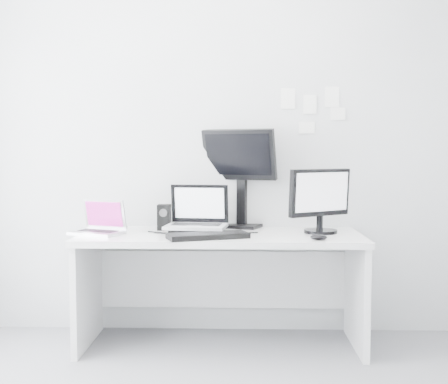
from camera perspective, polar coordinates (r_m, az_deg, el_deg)
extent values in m
plane|color=silver|center=(4.00, -0.13, 5.38)|extent=(3.60, 0.00, 3.60)
cube|color=white|center=(3.76, -0.30, -9.69)|extent=(1.80, 0.70, 0.73)
cube|color=silver|center=(3.74, -12.54, -2.36)|extent=(0.37, 0.33, 0.23)
cube|color=black|center=(3.88, -5.96, -2.51)|extent=(0.10, 0.10, 0.17)
cube|color=#AAADB1|center=(3.71, -2.79, -1.64)|extent=(0.41, 0.34, 0.32)
cube|color=black|center=(3.96, 1.62, 1.47)|extent=(0.55, 0.36, 0.70)
cube|color=black|center=(3.75, 9.59, -0.77)|extent=(0.51, 0.44, 0.43)
cube|color=black|center=(3.49, -1.61, -4.36)|extent=(0.52, 0.33, 0.03)
ellipsoid|color=black|center=(3.47, 9.36, -4.45)|extent=(0.11, 0.09, 0.03)
cube|color=white|center=(4.02, 6.37, 9.20)|extent=(0.10, 0.00, 0.14)
cube|color=white|center=(4.03, 8.52, 8.60)|extent=(0.09, 0.00, 0.13)
cube|color=white|center=(4.06, 10.65, 9.25)|extent=(0.10, 0.00, 0.14)
cube|color=white|center=(4.02, 8.21, 6.33)|extent=(0.11, 0.00, 0.08)
cube|color=white|center=(4.06, 11.22, 7.62)|extent=(0.10, 0.00, 0.08)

